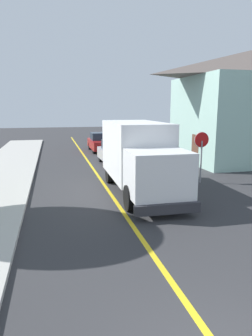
{
  "coord_description": "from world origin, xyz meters",
  "views": [
    {
      "loc": [
        -2.46,
        -3.08,
        3.85
      ],
      "look_at": [
        0.45,
        8.89,
        1.4
      ],
      "focal_mm": 32.35,
      "sensor_mm": 36.0,
      "label": 1
    }
  ],
  "objects_px": {
    "box_truck": "(139,154)",
    "parked_car_mid": "(100,142)",
    "stop_sign": "(201,147)",
    "parked_car_near": "(115,153)"
  },
  "relations": [
    {
      "from": "parked_car_near",
      "to": "stop_sign",
      "type": "relative_size",
      "value": 1.68
    },
    {
      "from": "box_truck",
      "to": "parked_car_mid",
      "type": "bearing_deg",
      "value": 88.51
    },
    {
      "from": "parked_car_near",
      "to": "parked_car_mid",
      "type": "distance_m",
      "value": 6.84
    },
    {
      "from": "stop_sign",
      "to": "box_truck",
      "type": "bearing_deg",
      "value": -166.07
    },
    {
      "from": "parked_car_near",
      "to": "parked_car_mid",
      "type": "height_order",
      "value": "same"
    },
    {
      "from": "parked_car_mid",
      "to": "stop_sign",
      "type": "distance_m",
      "value": 13.36
    },
    {
      "from": "parked_car_mid",
      "to": "parked_car_near",
      "type": "bearing_deg",
      "value": -90.18
    },
    {
      "from": "parked_car_near",
      "to": "stop_sign",
      "type": "height_order",
      "value": "stop_sign"
    },
    {
      "from": "box_truck",
      "to": "stop_sign",
      "type": "bearing_deg",
      "value": 13.93
    },
    {
      "from": "box_truck",
      "to": "parked_car_mid",
      "type": "height_order",
      "value": "box_truck"
    }
  ]
}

